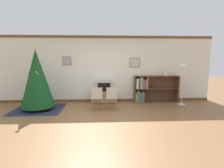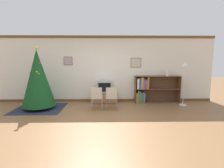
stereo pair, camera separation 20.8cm
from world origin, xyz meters
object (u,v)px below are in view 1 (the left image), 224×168
(folding_chair_right, at_px, (112,97))
(vase, at_px, (166,73))
(tv_console, at_px, (104,97))
(folding_chair_left, at_px, (97,97))
(standing_lamp, at_px, (183,73))
(christmas_tree, at_px, (37,78))
(bookshelf, at_px, (148,89))
(television, at_px, (104,86))

(folding_chair_right, bearing_deg, vase, 25.19)
(tv_console, height_order, folding_chair_left, folding_chair_left)
(folding_chair_left, xyz_separation_m, vase, (2.77, 1.06, 0.74))
(folding_chair_left, bearing_deg, vase, 20.93)
(folding_chair_right, relative_size, standing_lamp, 0.50)
(vase, distance_m, standing_lamp, 0.68)
(christmas_tree, xyz_separation_m, folding_chair_left, (2.07, -0.26, -0.63))
(christmas_tree, relative_size, folding_chair_right, 2.68)
(christmas_tree, xyz_separation_m, bookshelf, (4.13, 0.84, -0.55))
(christmas_tree, bearing_deg, folding_chair_right, -5.77)
(standing_lamp, bearing_deg, television, 172.26)
(vase, bearing_deg, tv_console, -179.32)
(tv_console, xyz_separation_m, folding_chair_right, (0.26, -1.03, 0.24))
(tv_console, relative_size, bookshelf, 0.56)
(tv_console, relative_size, vase, 4.27)
(christmas_tree, distance_m, folding_chair_left, 2.18)
(folding_chair_left, relative_size, bookshelf, 0.45)
(folding_chair_left, distance_m, bookshelf, 2.34)
(bookshelf, bearing_deg, tv_console, -177.75)
(folding_chair_right, relative_size, bookshelf, 0.45)
(vase, bearing_deg, bookshelf, 176.75)
(vase, xyz_separation_m, standing_lamp, (0.51, -0.44, 0.04))
(christmas_tree, relative_size, television, 3.76)
(folding_chair_left, bearing_deg, television, 75.85)
(bookshelf, relative_size, vase, 7.65)
(christmas_tree, distance_m, folding_chair_right, 2.68)
(television, distance_m, vase, 2.57)
(folding_chair_right, bearing_deg, bookshelf, 35.57)
(tv_console, xyz_separation_m, folding_chair_left, (-0.26, -1.03, 0.24))
(television, bearing_deg, tv_console, 90.00)
(standing_lamp, bearing_deg, folding_chair_left, -169.36)
(christmas_tree, height_order, standing_lamp, christmas_tree)
(tv_console, distance_m, vase, 2.70)
(christmas_tree, xyz_separation_m, vase, (4.85, 0.80, 0.11))
(television, relative_size, bookshelf, 0.32)
(television, distance_m, bookshelf, 1.81)
(folding_chair_left, bearing_deg, bookshelf, 28.15)
(folding_chair_left, height_order, standing_lamp, standing_lamp)
(christmas_tree, height_order, folding_chair_left, christmas_tree)
(folding_chair_left, height_order, vase, vase)
(television, height_order, folding_chair_right, television)
(tv_console, bearing_deg, folding_chair_right, -75.88)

